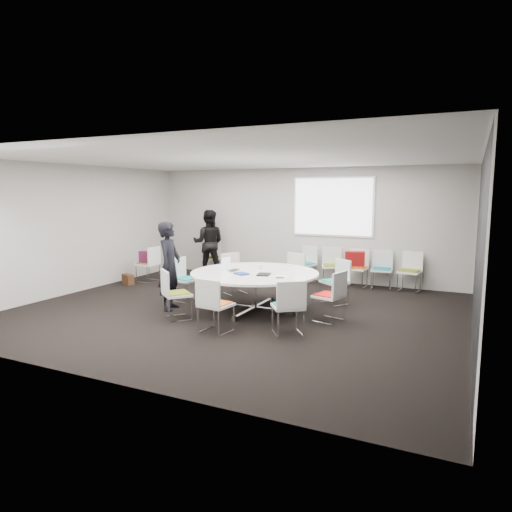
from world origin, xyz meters
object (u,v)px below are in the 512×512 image
at_px(chair_ring_b, 335,290).
at_px(brown_bag, 128,279).
at_px(chair_ring_f, 177,304).
at_px(conference_table, 255,281).
at_px(chair_back_a, 305,271).
at_px(chair_spare_left, 148,271).
at_px(chair_person_back, 212,264).
at_px(cup, 260,267).
at_px(chair_ring_a, 329,306).
at_px(chair_back_d, 381,277).
at_px(chair_ring_g, 216,315).
at_px(chair_ring_e, 186,288).
at_px(maroon_bag, 147,257).
at_px(person_back, 209,243).
at_px(chair_ring_d, 235,281).
at_px(chair_back_e, 409,279).
at_px(chair_back_b, 332,273).
at_px(laptop, 235,270).
at_px(chair_ring_h, 288,317).
at_px(person_main, 170,266).
at_px(chair_ring_c, 291,282).
at_px(chair_back_c, 357,275).

relative_size(chair_ring_b, brown_bag, 2.44).
bearing_deg(chair_ring_f, conference_table, 88.96).
relative_size(chair_back_a, chair_spare_left, 1.00).
relative_size(chair_person_back, cup, 9.78).
height_order(chair_ring_a, brown_bag, chair_ring_a).
height_order(chair_back_d, brown_bag, chair_back_d).
relative_size(chair_ring_g, cup, 9.78).
height_order(chair_ring_e, chair_back_d, same).
distance_m(chair_spare_left, maroon_bag, 0.34).
distance_m(chair_ring_a, person_back, 5.11).
relative_size(chair_ring_d, chair_ring_f, 1.00).
bearing_deg(chair_ring_b, cup, 67.85).
height_order(conference_table, chair_ring_f, chair_ring_f).
height_order(chair_ring_d, chair_back_e, same).
bearing_deg(chair_back_e, chair_back_b, 9.48).
relative_size(chair_back_d, laptop, 2.98).
distance_m(chair_ring_h, person_main, 2.69).
xyz_separation_m(chair_ring_d, chair_back_d, (2.80, 1.88, 0.00)).
xyz_separation_m(chair_back_e, chair_spare_left, (-5.97, -1.62, 0.00)).
height_order(chair_back_a, chair_back_d, same).
bearing_deg(chair_ring_c, person_back, -9.35).
relative_size(chair_ring_d, chair_ring_h, 1.00).
xyz_separation_m(chair_ring_b, maroon_bag, (-4.80, 0.23, 0.34)).
distance_m(conference_table, chair_back_c, 3.19).
height_order(chair_ring_a, chair_spare_left, same).
xyz_separation_m(chair_ring_b, cup, (-1.28, -0.79, 0.50)).
xyz_separation_m(chair_back_d, chair_back_e, (0.61, 0.00, 0.00)).
height_order(cup, maroon_bag, cup).
distance_m(chair_ring_e, chair_back_e, 4.95).
height_order(conference_table, chair_person_back, chair_person_back).
height_order(chair_ring_d, chair_back_a, same).
distance_m(chair_ring_g, chair_ring_h, 1.14).
distance_m(chair_ring_a, chair_back_c, 3.06).
xyz_separation_m(laptop, maroon_bag, (-3.20, 1.40, -0.12)).
xyz_separation_m(chair_ring_d, chair_back_a, (0.95, 1.87, 0.00)).
relative_size(chair_back_c, brown_bag, 2.44).
bearing_deg(chair_back_c, brown_bag, 25.99).
xyz_separation_m(chair_ring_e, chair_person_back, (-1.11, 2.89, 0.00)).
relative_size(conference_table, laptop, 8.05).
bearing_deg(maroon_bag, chair_ring_c, 3.38).
distance_m(chair_ring_b, chair_spare_left, 4.79).
distance_m(chair_back_a, chair_back_c, 1.29).
distance_m(chair_ring_a, brown_bag, 5.38).
bearing_deg(person_back, cup, 114.15).
bearing_deg(chair_back_a, chair_person_back, 20.88).
distance_m(chair_back_b, chair_person_back, 3.32).
relative_size(chair_ring_b, chair_back_e, 1.00).
relative_size(conference_table, chair_ring_c, 2.70).
relative_size(chair_ring_b, person_main, 0.53).
bearing_deg(brown_bag, chair_back_c, 22.03).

